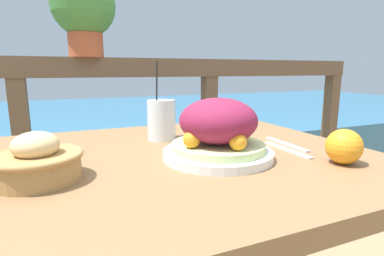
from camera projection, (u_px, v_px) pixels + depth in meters
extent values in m
cube|color=olive|center=(182.00, 161.00, 0.79)|extent=(0.99, 0.85, 0.04)
cube|color=olive|center=(26.00, 251.00, 1.02)|extent=(0.06, 0.06, 0.70)
cube|color=olive|center=(242.00, 206.00, 1.35)|extent=(0.06, 0.06, 0.70)
cube|color=brown|center=(124.00, 68.00, 1.42)|extent=(2.80, 0.08, 0.09)
cube|color=brown|center=(27.00, 182.00, 1.34)|extent=(0.07, 0.07, 0.92)
cube|color=brown|center=(209.00, 159.00, 1.70)|extent=(0.07, 0.07, 0.92)
cube|color=brown|center=(327.00, 143.00, 2.05)|extent=(0.07, 0.07, 0.92)
cube|color=teal|center=(90.00, 129.00, 3.82)|extent=(12.00, 4.00, 0.43)
cylinder|color=white|center=(218.00, 154.00, 0.74)|extent=(0.27, 0.27, 0.02)
cylinder|color=#C6DB8E|center=(218.00, 147.00, 0.74)|extent=(0.23, 0.23, 0.02)
ellipsoid|color=maroon|center=(218.00, 121.00, 0.73)|extent=(0.19, 0.19, 0.11)
sphere|color=orange|center=(244.00, 132.00, 0.77)|extent=(0.04, 0.04, 0.04)
sphere|color=orange|center=(200.00, 130.00, 0.80)|extent=(0.04, 0.04, 0.04)
sphere|color=orange|center=(192.00, 140.00, 0.69)|extent=(0.04, 0.04, 0.04)
sphere|color=orange|center=(238.00, 142.00, 0.67)|extent=(0.04, 0.04, 0.04)
cylinder|color=silver|center=(161.00, 120.00, 0.93)|extent=(0.09, 0.09, 0.12)
cylinder|color=black|center=(157.00, 96.00, 0.92)|extent=(0.03, 0.06, 0.21)
cylinder|color=#AD7F47|center=(38.00, 167.00, 0.59)|extent=(0.16, 0.16, 0.05)
torus|color=#AD7F47|center=(37.00, 156.00, 0.58)|extent=(0.17, 0.17, 0.01)
ellipsoid|color=#DBB77A|center=(36.00, 145.00, 0.58)|extent=(0.09, 0.09, 0.05)
cylinder|color=#A34C2D|center=(86.00, 45.00, 1.34)|extent=(0.15, 0.15, 0.11)
sphere|color=#3D7A38|center=(83.00, 5.00, 1.31)|extent=(0.28, 0.28, 0.28)
cube|color=silver|center=(287.00, 150.00, 0.81)|extent=(0.02, 0.18, 0.00)
cube|color=silver|center=(286.00, 144.00, 0.87)|extent=(0.02, 0.18, 0.00)
sphere|color=orange|center=(344.00, 147.00, 0.69)|extent=(0.08, 0.08, 0.08)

